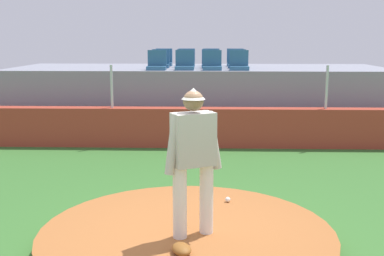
{
  "coord_description": "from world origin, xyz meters",
  "views": [
    {
      "loc": [
        0.24,
        -5.53,
        2.52
      ],
      "look_at": [
        0.0,
        1.96,
        1.12
      ],
      "focal_mm": 45.2,
      "sensor_mm": 36.0,
      "label": 1
    }
  ],
  "objects": [
    {
      "name": "fence_post_right",
      "position": [
        2.98,
        5.61,
        1.41
      ],
      "size": [
        0.06,
        0.06,
        1.0
      ],
      "primitive_type": "cylinder",
      "color": "silver",
      "rests_on": "brick_barrier"
    },
    {
      "name": "pitcher",
      "position": [
        0.08,
        -0.13,
        1.23
      ],
      "size": [
        0.69,
        0.44,
        1.75
      ],
      "rotation": [
        0.0,
        0.0,
        0.47
      ],
      "color": "white",
      "rests_on": "pitchers_mound"
    },
    {
      "name": "stadium_chair_0",
      "position": [
        -1.06,
        6.83,
        1.87
      ],
      "size": [
        0.48,
        0.44,
        0.5
      ],
      "rotation": [
        0.0,
        0.0,
        3.14
      ],
      "color": "#2B5B81",
      "rests_on": "bleacher_platform"
    },
    {
      "name": "pitchers_mound",
      "position": [
        0.0,
        0.0,
        0.11
      ],
      "size": [
        3.59,
        3.59,
        0.22
      ],
      "primitive_type": "cylinder",
      "color": "#9F5C2E",
      "rests_on": "ground_plane"
    },
    {
      "name": "stadium_chair_8",
      "position": [
        -1.04,
        8.68,
        1.87
      ],
      "size": [
        0.48,
        0.44,
        0.5
      ],
      "rotation": [
        0.0,
        0.0,
        3.14
      ],
      "color": "#2B5B81",
      "rests_on": "bleacher_platform"
    },
    {
      "name": "bleacher_platform",
      "position": [
        0.0,
        8.1,
        0.86
      ],
      "size": [
        10.29,
        3.55,
        1.72
      ],
      "primitive_type": "cube",
      "color": "gray",
      "rests_on": "ground_plane"
    },
    {
      "name": "stadium_chair_5",
      "position": [
        -0.36,
        7.78,
        1.87
      ],
      "size": [
        0.48,
        0.44,
        0.5
      ],
      "rotation": [
        0.0,
        0.0,
        3.14
      ],
      "color": "#2B5B81",
      "rests_on": "bleacher_platform"
    },
    {
      "name": "stadium_chair_10",
      "position": [
        0.34,
        8.67,
        1.87
      ],
      "size": [
        0.48,
        0.44,
        0.5
      ],
      "rotation": [
        0.0,
        0.0,
        3.14
      ],
      "color": "#2B5B81",
      "rests_on": "bleacher_platform"
    },
    {
      "name": "stadium_chair_9",
      "position": [
        -0.37,
        8.67,
        1.87
      ],
      "size": [
        0.48,
        0.44,
        0.5
      ],
      "rotation": [
        0.0,
        0.0,
        3.14
      ],
      "color": "#2B5B81",
      "rests_on": "bleacher_platform"
    },
    {
      "name": "stadium_chair_6",
      "position": [
        0.32,
        7.73,
        1.87
      ],
      "size": [
        0.48,
        0.44,
        0.5
      ],
      "rotation": [
        0.0,
        0.0,
        3.14
      ],
      "color": "#2B5B81",
      "rests_on": "bleacher_platform"
    },
    {
      "name": "fielding_glove",
      "position": [
        -0.03,
        -0.65,
        0.28
      ],
      "size": [
        0.29,
        0.35,
        0.11
      ],
      "primitive_type": "ellipsoid",
      "rotation": [
        0.0,
        0.0,
        1.92
      ],
      "color": "brown",
      "rests_on": "pitchers_mound"
    },
    {
      "name": "ground_plane",
      "position": [
        0.0,
        0.0,
        0.0
      ],
      "size": [
        60.0,
        60.0,
        0.0
      ],
      "primitive_type": "plane",
      "color": "#336729"
    },
    {
      "name": "stadium_chair_11",
      "position": [
        1.04,
        8.65,
        1.87
      ],
      "size": [
        0.48,
        0.44,
        0.5
      ],
      "rotation": [
        0.0,
        0.0,
        3.14
      ],
      "color": "#2B5B81",
      "rests_on": "bleacher_platform"
    },
    {
      "name": "stadium_chair_7",
      "position": [
        1.04,
        7.73,
        1.87
      ],
      "size": [
        0.48,
        0.44,
        0.5
      ],
      "rotation": [
        0.0,
        0.0,
        3.14
      ],
      "color": "#2B5B81",
      "rests_on": "bleacher_platform"
    },
    {
      "name": "baseball",
      "position": [
        0.54,
        1.05,
        0.26
      ],
      "size": [
        0.07,
        0.07,
        0.07
      ],
      "primitive_type": "sphere",
      "color": "white",
      "rests_on": "pitchers_mound"
    },
    {
      "name": "brick_barrier",
      "position": [
        0.0,
        5.61,
        0.46
      ],
      "size": [
        12.06,
        0.4,
        0.92
      ],
      "primitive_type": "cube",
      "color": "#A03828",
      "rests_on": "ground_plane"
    },
    {
      "name": "stadium_chair_2",
      "position": [
        0.35,
        6.83,
        1.87
      ],
      "size": [
        0.48,
        0.44,
        0.5
      ],
      "rotation": [
        0.0,
        0.0,
        3.14
      ],
      "color": "#2B5B81",
      "rests_on": "bleacher_platform"
    },
    {
      "name": "stadium_chair_1",
      "position": [
        -0.34,
        6.87,
        1.87
      ],
      "size": [
        0.48,
        0.44,
        0.5
      ],
      "rotation": [
        0.0,
        0.0,
        3.14
      ],
      "color": "#2B5B81",
      "rests_on": "bleacher_platform"
    },
    {
      "name": "stadium_chair_4",
      "position": [
        -1.05,
        7.75,
        1.87
      ],
      "size": [
        0.48,
        0.44,
        0.5
      ],
      "rotation": [
        0.0,
        0.0,
        3.14
      ],
      "color": "#2B5B81",
      "rests_on": "bleacher_platform"
    },
    {
      "name": "stadium_chair_3",
      "position": [
        1.04,
        6.85,
        1.87
      ],
      "size": [
        0.48,
        0.44,
        0.5
      ],
      "rotation": [
        0.0,
        0.0,
        3.14
      ],
      "color": "#2B5B81",
      "rests_on": "bleacher_platform"
    },
    {
      "name": "fence_post_left",
      "position": [
        -1.99,
        5.61,
        1.41
      ],
      "size": [
        0.06,
        0.06,
        1.0
      ],
      "primitive_type": "cylinder",
      "color": "silver",
      "rests_on": "brick_barrier"
    }
  ]
}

